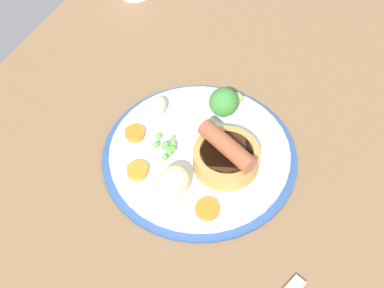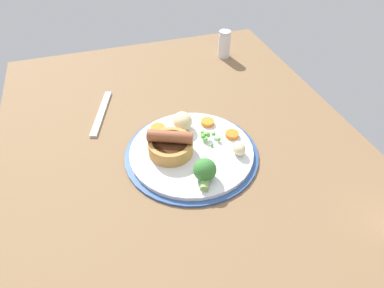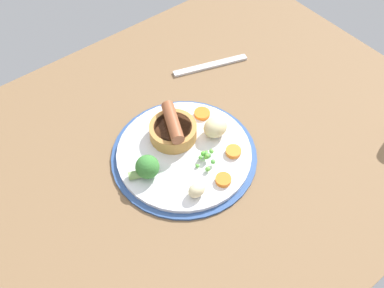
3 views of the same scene
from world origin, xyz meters
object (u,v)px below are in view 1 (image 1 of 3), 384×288
Objects in this scene: pea_pile at (166,147)px; carrot_slice_3 at (135,133)px; sausage_pudding at (227,154)px; broccoli_floret_near at (224,102)px; dinner_plate at (200,154)px; potato_chunk_1 at (174,181)px; carrot_slice_6 at (207,209)px; potato_chunk_0 at (157,106)px; carrot_slice_5 at (138,170)px.

pea_pile reaches higher than carrot_slice_3.
pea_pile is at bearing 35.23° from sausage_pudding.
dinner_plate is at bearing 24.27° from broccoli_floret_near.
broccoli_floret_near reaches higher than carrot_slice_3.
potato_chunk_1 is 1.50× the size of carrot_slice_6.
sausage_pudding is at bearing -108.14° from potato_chunk_0.
dinner_plate is 3.02× the size of sausage_pudding.
carrot_slice_3 is at bearing 171.11° from potato_chunk_0.
pea_pile is 5.60cm from carrot_slice_3.
potato_chunk_1 reaches higher than carrot_slice_5.
potato_chunk_1 is (-11.64, -8.72, 0.61)cm from potato_chunk_0.
pea_pile is 0.81× the size of broccoli_floret_near.
potato_chunk_1 is at bearing -143.15° from potato_chunk_0.
carrot_slice_6 is at bearing -149.20° from dinner_plate.
carrot_slice_5 is (-5.12, 1.84, -0.56)cm from pea_pile.
dinner_plate is 8.08cm from potato_chunk_1.
broccoli_floret_near is 2.04× the size of carrot_slice_3.
sausage_pudding is 14.39cm from carrot_slice_3.
carrot_slice_6 reaches higher than dinner_plate.
sausage_pudding reaches higher than broccoli_floret_near.
potato_chunk_0 is at bearing 14.03° from carrot_slice_5.
dinner_plate is at bearing 30.80° from carrot_slice_6.
broccoli_floret_near reaches higher than potato_chunk_0.
pea_pile reaches higher than carrot_slice_6.
dinner_plate is 4.74× the size of broccoli_floret_near.
potato_chunk_1 is at bearing 23.42° from broccoli_floret_near.
sausage_pudding is (-0.32, -4.35, 2.89)cm from dinner_plate.
potato_chunk_0 is 1.10× the size of carrot_slice_5.
dinner_plate is 10.21cm from carrot_slice_6.
potato_chunk_0 is 11.70cm from carrot_slice_5.
potato_chunk_0 reaches higher than carrot_slice_5.
pea_pile is at bearing -96.43° from carrot_slice_3.
carrot_slice_6 is (-8.39, -0.84, -1.66)cm from sausage_pudding.
dinner_plate is at bearing 19.37° from sausage_pudding.
potato_chunk_1 is at bearing 177.66° from dinner_plate.
carrot_slice_6 is at bearing -124.56° from pea_pile.
potato_chunk_0 is 14.56cm from potato_chunk_1.
potato_chunk_0 is 1.01× the size of carrot_slice_6.
dinner_plate is 8.56× the size of potato_chunk_0.
broccoli_floret_near is at bearing -0.54° from dinner_plate.
broccoli_floret_near is at bearing -44.83° from carrot_slice_3.
dinner_plate is 9.65× the size of carrot_slice_3.
carrot_slice_5 is (-5.75, -3.70, 0.02)cm from carrot_slice_3.
potato_chunk_0 is 19.14cm from carrot_slice_6.
broccoli_floret_near is at bearing -63.85° from potato_chunk_0.
pea_pile is 5.47cm from carrot_slice_5.
potato_chunk_1 is 6.09cm from carrot_slice_5.
carrot_slice_3 is at bearing 57.67° from potato_chunk_1.
carrot_slice_3 reaches higher than dinner_plate.
dinner_plate is 9.05cm from broccoli_floret_near.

